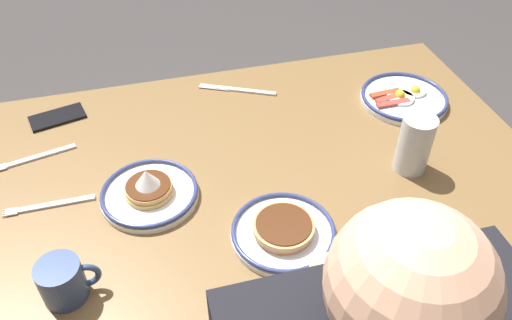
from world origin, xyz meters
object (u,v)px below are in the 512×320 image
object	(u,v)px
coffee_mug	(63,281)
fork_near	(35,158)
plate_far_companion	(283,231)
plate_near_main	(404,98)
cell_phone	(57,117)
butter_knife	(237,90)
plate_center_pancakes	(149,192)
fork_far	(49,205)
drinking_glass	(414,146)

from	to	relation	value
coffee_mug	fork_near	xyz separation A→B (m)	(0.08, -0.43, -0.04)
plate_far_companion	coffee_mug	bearing A→B (deg)	4.07
plate_near_main	cell_phone	bearing A→B (deg)	-10.21
fork_near	butter_knife	size ratio (longest dim) A/B	0.93
plate_center_pancakes	coffee_mug	distance (m)	0.29
fork_near	fork_far	distance (m)	0.18
cell_phone	butter_knife	size ratio (longest dim) A/B	0.67
drinking_glass	plate_near_main	bearing A→B (deg)	-114.42
cell_phone	butter_knife	world-z (taller)	cell_phone
fork_far	butter_knife	bearing A→B (deg)	-146.60
plate_far_companion	fork_far	bearing A→B (deg)	-24.49
cell_phone	fork_near	size ratio (longest dim) A/B	0.73
fork_near	cell_phone	bearing A→B (deg)	-107.95
coffee_mug	plate_center_pancakes	bearing A→B (deg)	-129.23
fork_near	drinking_glass	bearing A→B (deg)	163.05
plate_center_pancakes	fork_far	size ratio (longest dim) A/B	1.12
plate_near_main	drinking_glass	xyz separation A→B (m)	(0.12, 0.26, 0.05)
fork_near	fork_far	xyz separation A→B (m)	(-0.04, 0.18, -0.00)
plate_center_pancakes	coffee_mug	xyz separation A→B (m)	(0.18, 0.22, 0.03)
plate_far_companion	fork_near	xyz separation A→B (m)	(0.52, -0.40, -0.01)
fork_far	fork_near	bearing A→B (deg)	-77.44
plate_center_pancakes	butter_knife	distance (m)	0.48
coffee_mug	drinking_glass	bearing A→B (deg)	-168.68
cell_phone	fork_near	world-z (taller)	cell_phone
plate_far_companion	drinking_glass	world-z (taller)	drinking_glass
drinking_glass	fork_near	world-z (taller)	drinking_glass
plate_center_pancakes	butter_knife	world-z (taller)	plate_center_pancakes
cell_phone	fork_far	bearing A→B (deg)	74.08
plate_near_main	plate_center_pancakes	bearing A→B (deg)	14.99
coffee_mug	fork_far	size ratio (longest dim) A/B	0.57
plate_center_pancakes	coffee_mug	world-z (taller)	coffee_mug
drinking_glass	cell_phone	bearing A→B (deg)	-27.21
drinking_glass	cell_phone	xyz separation A→B (m)	(0.83, -0.43, -0.06)
plate_far_companion	drinking_glass	bearing A→B (deg)	-160.34
fork_near	fork_far	size ratio (longest dim) A/B	0.99
plate_near_main	fork_far	distance (m)	0.98
plate_center_pancakes	drinking_glass	xyz separation A→B (m)	(-0.62, 0.06, 0.05)
coffee_mug	fork_near	size ratio (longest dim) A/B	0.58
butter_knife	plate_center_pancakes	bearing A→B (deg)	51.71
drinking_glass	plate_center_pancakes	bearing A→B (deg)	-5.48
cell_phone	fork_far	xyz separation A→B (m)	(0.01, 0.34, -0.00)
fork_near	plate_far_companion	bearing A→B (deg)	142.69
cell_phone	fork_near	distance (m)	0.17
plate_center_pancakes	fork_near	world-z (taller)	plate_center_pancakes
fork_far	butter_knife	size ratio (longest dim) A/B	0.94
plate_near_main	fork_near	size ratio (longest dim) A/B	1.24
coffee_mug	fork_far	bearing A→B (deg)	-80.14
plate_far_companion	butter_knife	size ratio (longest dim) A/B	1.05
plate_near_main	plate_center_pancakes	xyz separation A→B (m)	(0.74, 0.20, 0.01)
plate_far_companion	butter_knife	distance (m)	0.56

